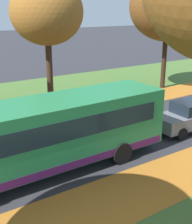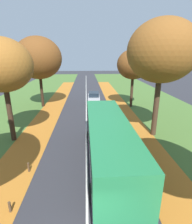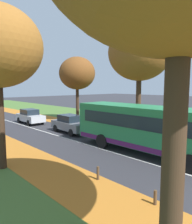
{
  "view_description": "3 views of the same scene",
  "coord_description": "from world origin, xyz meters",
  "px_view_note": "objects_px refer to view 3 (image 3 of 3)",
  "views": [
    {
      "loc": [
        12.11,
        2.22,
        6.46
      ],
      "look_at": [
        1.05,
        9.59,
        1.98
      ],
      "focal_mm": 50.0,
      "sensor_mm": 36.0,
      "label": 1
    },
    {
      "loc": [
        0.07,
        -3.05,
        6.88
      ],
      "look_at": [
        0.86,
        11.28,
        2.21
      ],
      "focal_mm": 28.0,
      "sensor_mm": 36.0,
      "label": 2
    },
    {
      "loc": [
        -10.13,
        -0.55,
        4.26
      ],
      "look_at": [
        0.91,
        11.25,
        2.32
      ],
      "focal_mm": 35.0,
      "sensor_mm": 36.0,
      "label": 3
    }
  ],
  "objects_px": {
    "bus": "(148,127)",
    "car_silver_following": "(30,116)",
    "tree_right_mid": "(77,73)",
    "tree_right_near": "(139,53)",
    "bollard_fourth": "(98,173)",
    "car_grey_lead": "(70,124)",
    "bollard_third": "(155,198)"
  },
  "relations": [
    {
      "from": "bollard_fourth",
      "to": "car_grey_lead",
      "type": "height_order",
      "value": "car_grey_lead"
    },
    {
      "from": "car_silver_following",
      "to": "car_grey_lead",
      "type": "bearing_deg",
      "value": -86.65
    },
    {
      "from": "tree_right_near",
      "to": "tree_right_mid",
      "type": "height_order",
      "value": "tree_right_near"
    },
    {
      "from": "car_grey_lead",
      "to": "car_silver_following",
      "type": "bearing_deg",
      "value": 93.35
    },
    {
      "from": "tree_right_mid",
      "to": "bollard_third",
      "type": "relative_size",
      "value": 13.96
    },
    {
      "from": "bollard_third",
      "to": "bus",
      "type": "height_order",
      "value": "bus"
    },
    {
      "from": "bus",
      "to": "tree_right_near",
      "type": "bearing_deg",
      "value": 41.9
    },
    {
      "from": "bollard_fourth",
      "to": "car_grey_lead",
      "type": "relative_size",
      "value": 0.15
    },
    {
      "from": "tree_right_near",
      "to": "bus",
      "type": "bearing_deg",
      "value": -138.1
    },
    {
      "from": "tree_right_mid",
      "to": "tree_right_near",
      "type": "bearing_deg",
      "value": -91.28
    },
    {
      "from": "car_grey_lead",
      "to": "car_silver_following",
      "type": "relative_size",
      "value": 1.0
    },
    {
      "from": "bollard_fourth",
      "to": "car_silver_following",
      "type": "height_order",
      "value": "car_silver_following"
    },
    {
      "from": "tree_right_near",
      "to": "tree_right_mid",
      "type": "xyz_separation_m",
      "value": [
        0.2,
        9.12,
        -1.42
      ]
    },
    {
      "from": "bus",
      "to": "bollard_third",
      "type": "bearing_deg",
      "value": -143.92
    },
    {
      "from": "bollard_third",
      "to": "bollard_fourth",
      "type": "xyz_separation_m",
      "value": [
        -0.05,
        2.93,
        0.04
      ]
    },
    {
      "from": "bus",
      "to": "car_grey_lead",
      "type": "relative_size",
      "value": 2.44
    },
    {
      "from": "bollard_fourth",
      "to": "car_grey_lead",
      "type": "xyz_separation_m",
      "value": [
        5.15,
        9.07,
        0.5
      ]
    },
    {
      "from": "tree_right_near",
      "to": "car_grey_lead",
      "type": "xyz_separation_m",
      "value": [
        -4.5,
        4.22,
        -6.33
      ]
    },
    {
      "from": "bus",
      "to": "car_silver_following",
      "type": "xyz_separation_m",
      "value": [
        -0.26,
        15.48,
        -0.89
      ]
    },
    {
      "from": "tree_right_near",
      "to": "bollard_third",
      "type": "xyz_separation_m",
      "value": [
        -9.6,
        -7.78,
        -6.87
      ]
    },
    {
      "from": "bollard_fourth",
      "to": "car_silver_following",
      "type": "bearing_deg",
      "value": 73.68
    },
    {
      "from": "tree_right_near",
      "to": "car_grey_lead",
      "type": "distance_m",
      "value": 8.84
    },
    {
      "from": "bollard_third",
      "to": "bus",
      "type": "xyz_separation_m",
      "value": [
        4.95,
        3.6,
        1.43
      ]
    },
    {
      "from": "tree_right_near",
      "to": "tree_right_mid",
      "type": "relative_size",
      "value": 1.26
    },
    {
      "from": "bollard_fourth",
      "to": "bus",
      "type": "distance_m",
      "value": 5.23
    },
    {
      "from": "bus",
      "to": "car_grey_lead",
      "type": "height_order",
      "value": "bus"
    },
    {
      "from": "bus",
      "to": "bollard_fourth",
      "type": "bearing_deg",
      "value": -172.3
    },
    {
      "from": "tree_right_near",
      "to": "tree_right_mid",
      "type": "distance_m",
      "value": 9.23
    },
    {
      "from": "bollard_third",
      "to": "car_grey_lead",
      "type": "distance_m",
      "value": 13.05
    },
    {
      "from": "bollard_fourth",
      "to": "bus",
      "type": "height_order",
      "value": "bus"
    },
    {
      "from": "bus",
      "to": "car_silver_following",
      "type": "relative_size",
      "value": 2.45
    },
    {
      "from": "tree_right_near",
      "to": "bollard_fourth",
      "type": "bearing_deg",
      "value": -153.32
    }
  ]
}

